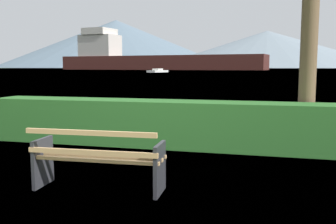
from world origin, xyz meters
The scene contains 7 objects.
ground_plane centered at (0.00, 0.00, 0.00)m, with size 1400.00×1400.00×0.00m, color #567A38.
water_surface centered at (0.00, 308.21, 0.00)m, with size 620.00×620.00×0.00m, color #7A99A8.
park_bench centered at (0.00, -0.06, 0.43)m, with size 1.80×0.64×0.87m.
hedge_row centered at (0.00, 2.99, 0.48)m, with size 7.55×0.85×0.96m, color #2D6B28.
cargo_ship_large centered at (-63.99, 194.73, 6.51)m, with size 116.10×34.80×23.28m.
fishing_boat_near centered at (-28.87, 102.38, 0.41)m, with size 4.37×8.92×1.14m.
distant_hills centered at (-19.69, 584.54, 33.31)m, with size 921.67×456.10×79.92m.
Camera 1 is at (2.18, -4.66, 1.67)m, focal length 40.63 mm.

